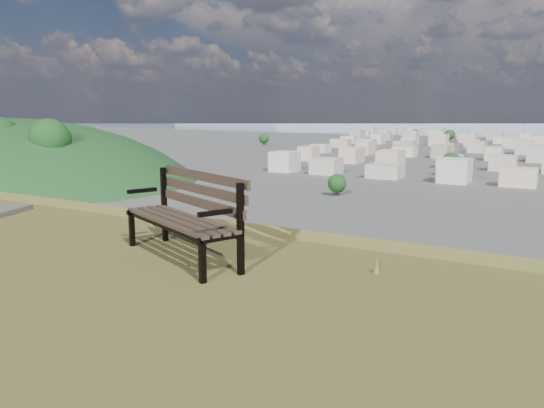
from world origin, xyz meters
The scene contains 3 objects.
park_bench centered at (0.42, 2.71, 25.53)m, with size 1.86×1.23×0.93m.
green_wooded_hill centered at (-188.43, 124.88, 0.14)m, with size 182.40×145.92×91.20m.
city_trees centered at (-26.39, 319.00, 4.83)m, with size 406.52×387.20×9.98m.
Camera 1 is at (4.03, -1.71, 26.61)m, focal length 35.00 mm.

